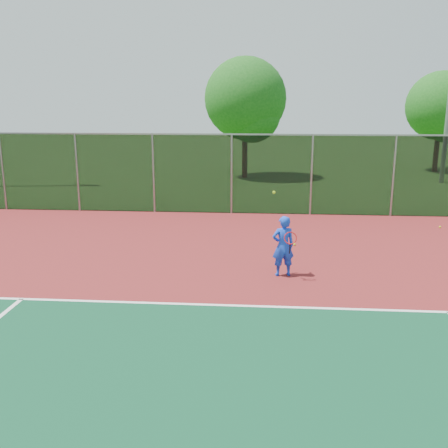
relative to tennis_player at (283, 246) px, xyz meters
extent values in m
plane|color=#255317|center=(1.30, -5.00, -0.78)|extent=(120.00, 120.00, 0.00)
cube|color=maroon|center=(1.30, -3.00, -0.77)|extent=(30.00, 20.00, 0.02)
cube|color=black|center=(1.30, 7.00, 0.74)|extent=(30.00, 0.04, 3.00)
cube|color=gray|center=(1.30, 7.00, 2.24)|extent=(30.00, 0.06, 0.06)
imported|color=blue|center=(0.00, 0.00, 0.00)|extent=(0.62, 0.47, 1.51)
cylinder|color=black|center=(0.15, -0.25, 0.00)|extent=(0.03, 0.15, 0.27)
torus|color=#A51414|center=(0.15, -0.35, 0.30)|extent=(0.30, 0.13, 0.29)
sphere|color=#B3D218|center=(-0.25, 0.10, 1.30)|extent=(0.07, 0.07, 0.07)
sphere|color=#B3D218|center=(0.45, 2.67, -0.72)|extent=(0.07, 0.07, 0.07)
sphere|color=#B3D218|center=(5.52, 5.21, -0.72)|extent=(0.07, 0.07, 0.07)
cylinder|color=#362413|center=(-1.56, 16.53, 0.49)|extent=(0.30, 0.30, 2.54)
sphere|color=#165115|center=(-1.56, 16.53, 3.60)|extent=(4.51, 4.51, 4.51)
sphere|color=#165115|center=(-1.16, 16.23, 2.75)|extent=(3.10, 3.10, 3.10)
cylinder|color=#362413|center=(10.08, 19.93, 0.38)|extent=(0.30, 0.30, 2.31)
sphere|color=#165115|center=(10.08, 19.93, 3.19)|extent=(4.10, 4.10, 4.10)
sphere|color=#165115|center=(10.48, 19.63, 2.43)|extent=(2.82, 2.82, 2.82)
camera|label=1|loc=(-0.53, -11.75, 3.41)|focal=40.00mm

